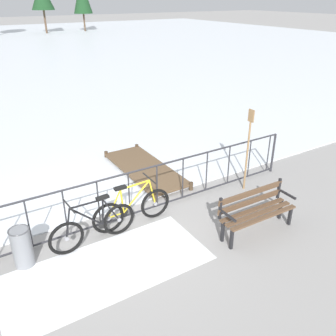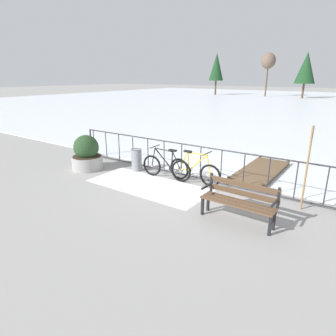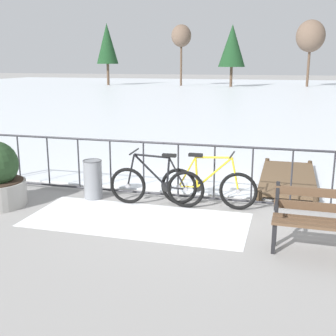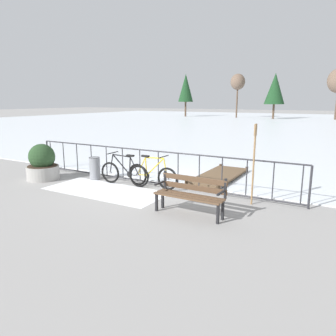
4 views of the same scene
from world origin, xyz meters
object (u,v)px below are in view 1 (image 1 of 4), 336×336
Objects in this scene: bicycle_near_railing at (132,209)px; bicycle_second at (94,227)px; oar_upright at (248,145)px; park_bench at (255,208)px; trash_bin at (22,247)px.

bicycle_second is at bearing -169.21° from bicycle_near_railing.
bicycle_second is at bearing -178.62° from oar_upright.
bicycle_near_railing is 2.43m from park_bench.
bicycle_near_railing is 0.90m from bicycle_second.
bicycle_second is 1.26m from trash_bin.
bicycle_second reaches higher than trash_bin.
trash_bin is (-2.14, -0.09, 0.00)m from bicycle_near_railing.
park_bench is (1.96, -1.44, 0.14)m from bicycle_near_railing.
bicycle_near_railing is at bearing 178.54° from oar_upright.
bicycle_near_railing is 0.86× the size of oar_upright.
oar_upright is at bearing 53.45° from park_bench.
park_bench is 4.32m from trash_bin.
oar_upright is at bearing 0.11° from trash_bin.
park_bench is (2.84, -1.27, 0.14)m from bicycle_second.
oar_upright is (5.11, 0.01, 0.76)m from trash_bin.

